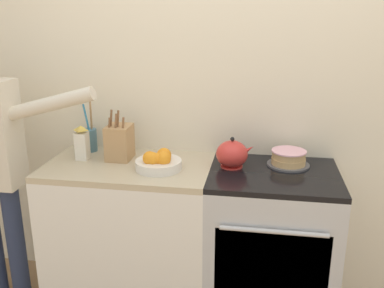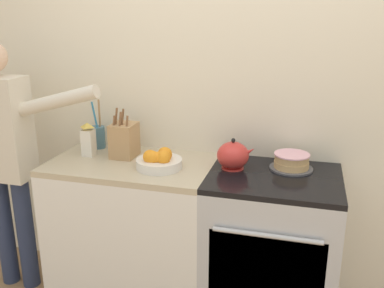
# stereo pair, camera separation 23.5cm
# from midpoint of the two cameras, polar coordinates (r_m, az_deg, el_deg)

# --- Properties ---
(wall_back) EXTENTS (8.00, 0.04, 2.60)m
(wall_back) POSITION_cam_midpoint_polar(r_m,az_deg,el_deg) (2.60, 3.38, 6.77)
(wall_back) COLOR silver
(wall_back) RESTS_ON ground_plane
(counter_cabinet) EXTENTS (0.96, 0.59, 0.92)m
(counter_cabinet) POSITION_cam_midpoint_polar(r_m,az_deg,el_deg) (2.72, -10.57, -11.84)
(counter_cabinet) COLOR white
(counter_cabinet) RESTS_ON ground_plane
(stove_range) EXTENTS (0.71, 0.62, 0.92)m
(stove_range) POSITION_cam_midpoint_polar(r_m,az_deg,el_deg) (2.58, 7.72, -13.44)
(stove_range) COLOR #B7BABF
(stove_range) RESTS_ON ground_plane
(layer_cake) EXTENTS (0.24, 0.24, 0.09)m
(layer_cake) POSITION_cam_midpoint_polar(r_m,az_deg,el_deg) (2.48, 10.14, -1.95)
(layer_cake) COLOR #4C4C51
(layer_cake) RESTS_ON stove_range
(tea_kettle) EXTENTS (0.22, 0.18, 0.18)m
(tea_kettle) POSITION_cam_midpoint_polar(r_m,az_deg,el_deg) (2.42, 2.62, -1.41)
(tea_kettle) COLOR red
(tea_kettle) RESTS_ON stove_range
(knife_block) EXTENTS (0.14, 0.17, 0.30)m
(knife_block) POSITION_cam_midpoint_polar(r_m,az_deg,el_deg) (2.60, -12.22, 0.22)
(knife_block) COLOR tan
(knife_block) RESTS_ON counter_cabinet
(utensil_crock) EXTENTS (0.09, 0.09, 0.32)m
(utensil_crock) POSITION_cam_midpoint_polar(r_m,az_deg,el_deg) (2.80, -15.86, 0.60)
(utensil_crock) COLOR #477084
(utensil_crock) RESTS_ON counter_cabinet
(fruit_bowl) EXTENTS (0.26, 0.26, 0.12)m
(fruit_bowl) POSITION_cam_midpoint_polar(r_m,az_deg,el_deg) (2.40, -7.32, -2.44)
(fruit_bowl) COLOR silver
(fruit_bowl) RESTS_ON counter_cabinet
(milk_carton) EXTENTS (0.07, 0.07, 0.21)m
(milk_carton) POSITION_cam_midpoint_polar(r_m,az_deg,el_deg) (2.65, -16.94, 0.04)
(milk_carton) COLOR white
(milk_carton) RESTS_ON counter_cabinet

